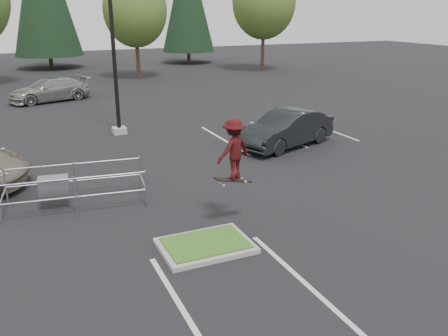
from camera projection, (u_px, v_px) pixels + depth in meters
name	position (u px, v px, depth m)	size (l,w,h in m)	color
ground	(206.00, 248.00, 11.58)	(120.00, 120.00, 0.00)	black
grass_median	(206.00, 245.00, 11.56)	(2.20, 1.60, 0.16)	gray
stall_lines	(104.00, 179.00, 16.27)	(22.62, 17.60, 0.01)	silver
light_pole	(112.00, 33.00, 20.70)	(0.70, 0.60, 10.12)	gray
decid_c	(135.00, 12.00, 38.03)	(5.12, 5.12, 8.38)	#38281C
decid_d	(264.00, 4.00, 42.89)	(5.76, 5.76, 9.43)	#38281C
cart_corral	(59.00, 185.00, 13.72)	(4.15, 1.93, 1.14)	#96989E
skateboarder	(233.00, 150.00, 12.24)	(1.18, 0.91, 1.78)	black
car_r_charc	(286.00, 129.00, 19.91)	(1.61, 4.61, 1.52)	black
car_far_silver	(51.00, 90.00, 29.76)	(2.03, 4.99, 1.45)	gray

